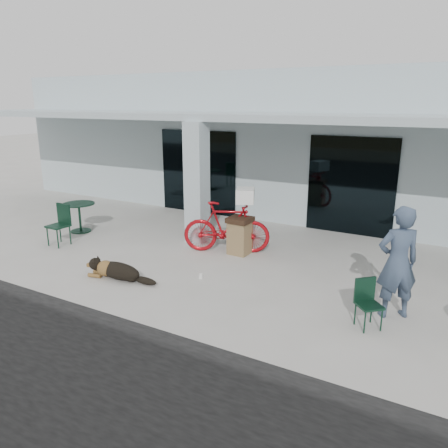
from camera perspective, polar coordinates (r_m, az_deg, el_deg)
The scene contains 15 objects.
ground at distance 9.14m, azimuth -3.36°, elevation -7.48°, with size 80.00×80.00×0.00m, color #B9B6AE.
building at distance 16.26m, azimuth 13.25°, elevation 10.56°, with size 22.00×7.00×4.50m, color #ABBBC1.
storefront_glass_left at distance 14.50m, azimuth -3.42°, elevation 6.78°, with size 2.80×0.06×2.70m, color black.
storefront_glass_right at distance 12.54m, azimuth 16.22°, elevation 4.77°, with size 2.40×0.06×2.70m, color black.
column at distance 11.34m, azimuth -3.56°, elevation 5.34°, with size 0.50×0.50×3.12m, color #ABBBC1.
overhang at distance 11.59m, azimuth 6.35°, elevation 13.71°, with size 22.00×2.80×0.18m, color #ABBBC1.
bicycle at distance 10.66m, azimuth 0.33°, elevation -0.42°, with size 0.60×2.11×1.27m, color #AF0E16.
laundry_basket at distance 10.43m, azimuth 2.80°, elevation 3.74°, with size 0.56×0.42×0.33m, color white.
dog at distance 9.41m, azimuth -13.60°, elevation -5.85°, with size 1.25×0.42×0.42m, color black, non-canonical shape.
cup_near_dog at distance 9.26m, azimuth -3.05°, elevation -6.83°, with size 0.08×0.08×0.10m, color white.
cafe_table_near at distance 13.07m, azimuth -18.31°, elevation 0.82°, with size 0.89×0.89×0.83m, color #133726, non-canonical shape.
cafe_chair_near at distance 11.98m, azimuth -20.87°, elevation -0.17°, with size 0.48×0.52×1.06m, color #133726, non-canonical shape.
cafe_chair_far_a at distance 7.59m, azimuth 18.44°, elevation -9.98°, with size 0.37×0.41×0.82m, color #133726, non-canonical shape.
person at distance 7.93m, azimuth 21.73°, elevation -4.70°, with size 0.72×0.47×1.97m, color #3B4B64.
trash_receptacle at distance 10.60m, azimuth 2.08°, elevation -1.52°, with size 0.54×0.54×0.92m, color olive, non-canonical shape.
Camera 1 is at (4.60, -7.03, 3.60)m, focal length 35.00 mm.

